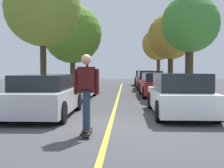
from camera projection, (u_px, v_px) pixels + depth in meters
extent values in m
plane|color=#424244|center=(109.00, 128.00, 7.68)|extent=(80.00, 80.00, 0.00)
cube|color=gold|center=(115.00, 108.00, 11.67)|extent=(0.12, 39.20, 0.01)
cube|color=#B7B7BC|center=(45.00, 100.00, 9.67)|extent=(1.80, 4.19, 0.69)
cube|color=black|center=(46.00, 82.00, 9.73)|extent=(1.58, 2.80, 0.47)
cylinder|color=black|center=(62.00, 112.00, 8.25)|extent=(0.22, 0.64, 0.64)
cylinder|color=black|center=(3.00, 112.00, 8.33)|extent=(0.22, 0.64, 0.64)
cylinder|color=black|center=(78.00, 102.00, 11.04)|extent=(0.22, 0.64, 0.64)
cylinder|color=black|center=(33.00, 101.00, 11.11)|extent=(0.22, 0.64, 0.64)
cube|color=white|center=(76.00, 89.00, 15.57)|extent=(1.75, 4.44, 0.62)
cube|color=black|center=(76.00, 79.00, 15.49)|extent=(1.54, 2.91, 0.44)
cylinder|color=black|center=(88.00, 95.00, 14.02)|extent=(0.22, 0.64, 0.64)
cylinder|color=black|center=(53.00, 95.00, 14.09)|extent=(0.22, 0.64, 0.64)
cylinder|color=black|center=(94.00, 90.00, 17.06)|extent=(0.22, 0.64, 0.64)
cylinder|color=black|center=(66.00, 90.00, 17.13)|extent=(0.22, 0.64, 0.64)
cube|color=white|center=(179.00, 100.00, 9.93)|extent=(1.73, 4.41, 0.65)
cube|color=black|center=(180.00, 82.00, 9.73)|extent=(1.52, 2.60, 0.56)
cylinder|color=black|center=(151.00, 100.00, 11.48)|extent=(0.22, 0.64, 0.64)
cylinder|color=black|center=(193.00, 101.00, 11.40)|extent=(0.22, 0.64, 0.64)
cylinder|color=black|center=(160.00, 111.00, 8.48)|extent=(0.22, 0.64, 0.64)
cylinder|color=black|center=(217.00, 112.00, 8.40)|extent=(0.22, 0.64, 0.64)
cube|color=maroon|center=(157.00, 87.00, 16.79)|extent=(1.84, 4.36, 0.68)
cube|color=black|center=(158.00, 77.00, 16.56)|extent=(1.61, 2.82, 0.47)
cylinder|color=black|center=(141.00, 89.00, 18.29)|extent=(0.23, 0.64, 0.64)
cylinder|color=black|center=(168.00, 89.00, 18.24)|extent=(0.23, 0.64, 0.64)
cylinder|color=black|center=(145.00, 93.00, 15.36)|extent=(0.23, 0.64, 0.64)
cylinder|color=black|center=(177.00, 93.00, 15.31)|extent=(0.23, 0.64, 0.64)
cube|color=maroon|center=(149.00, 82.00, 22.49)|extent=(1.91, 4.47, 0.75)
cube|color=black|center=(150.00, 74.00, 22.29)|extent=(1.67, 2.95, 0.47)
cylinder|color=black|center=(137.00, 84.00, 24.05)|extent=(0.23, 0.64, 0.64)
cylinder|color=black|center=(158.00, 84.00, 23.99)|extent=(0.23, 0.64, 0.64)
cylinder|color=black|center=(139.00, 86.00, 21.01)|extent=(0.23, 0.64, 0.64)
cylinder|color=black|center=(164.00, 86.00, 20.95)|extent=(0.23, 0.64, 0.64)
cube|color=#38383D|center=(145.00, 80.00, 28.26)|extent=(1.94, 4.19, 0.70)
cube|color=black|center=(145.00, 73.00, 28.22)|extent=(1.69, 2.85, 0.54)
cylinder|color=black|center=(136.00, 81.00, 29.69)|extent=(0.24, 0.65, 0.64)
cylinder|color=black|center=(153.00, 81.00, 29.56)|extent=(0.24, 0.65, 0.64)
cylinder|color=black|center=(136.00, 83.00, 26.97)|extent=(0.24, 0.65, 0.64)
cylinder|color=black|center=(155.00, 83.00, 26.84)|extent=(0.24, 0.65, 0.64)
cylinder|color=#3D2D1E|center=(43.00, 65.00, 15.54)|extent=(0.32, 0.32, 3.19)
sphere|color=olive|center=(43.00, 8.00, 15.40)|extent=(3.97, 3.97, 3.97)
cylinder|color=#4C3823|center=(73.00, 68.00, 24.13)|extent=(0.42, 0.42, 2.93)
sphere|color=#4C7A23|center=(72.00, 34.00, 23.99)|extent=(4.73, 4.73, 4.73)
cylinder|color=#4C3823|center=(87.00, 65.00, 33.03)|extent=(0.32, 0.32, 3.77)
sphere|color=olive|center=(87.00, 40.00, 32.89)|extent=(3.03, 3.03, 3.03)
cylinder|color=#3D2D1E|center=(190.00, 68.00, 16.16)|extent=(0.36, 0.36, 2.86)
sphere|color=#3D7F33|center=(190.00, 23.00, 16.04)|extent=(3.12, 3.12, 3.12)
cylinder|color=#3D2D1E|center=(170.00, 68.00, 23.19)|extent=(0.40, 0.40, 2.97)
sphere|color=olive|center=(171.00, 36.00, 23.07)|extent=(3.58, 3.58, 3.58)
cylinder|color=#3D2D1E|center=(158.00, 69.00, 31.84)|extent=(0.37, 0.37, 2.90)
sphere|color=olive|center=(159.00, 44.00, 31.71)|extent=(3.50, 3.50, 3.50)
cylinder|color=#38383D|center=(186.00, 45.00, 17.37)|extent=(0.12, 0.12, 5.67)
cube|color=black|center=(87.00, 132.00, 6.81)|extent=(0.25, 0.85, 0.02)
cylinder|color=beige|center=(84.00, 131.00, 7.16)|extent=(0.03, 0.06, 0.06)
cylinder|color=beige|center=(92.00, 131.00, 7.15)|extent=(0.03, 0.06, 0.06)
cylinder|color=beige|center=(81.00, 138.00, 6.48)|extent=(0.03, 0.06, 0.06)
cylinder|color=beige|center=(89.00, 138.00, 6.47)|extent=(0.03, 0.06, 0.06)
cube|color=#99999E|center=(88.00, 130.00, 7.15)|extent=(0.10, 0.04, 0.02)
cube|color=#99999E|center=(85.00, 136.00, 6.47)|extent=(0.10, 0.04, 0.02)
cube|color=black|center=(87.00, 128.00, 7.03)|extent=(0.11, 0.26, 0.06)
cube|color=black|center=(86.00, 132.00, 6.59)|extent=(0.11, 0.26, 0.06)
cylinder|color=#283351|center=(87.00, 109.00, 6.91)|extent=(0.16, 0.16, 0.88)
cylinder|color=#283351|center=(86.00, 110.00, 6.67)|extent=(0.16, 0.16, 0.88)
cube|color=#511919|center=(86.00, 80.00, 6.75)|extent=(0.41, 0.23, 0.59)
sphere|color=tan|center=(86.00, 59.00, 6.73)|extent=(0.23, 0.23, 0.23)
cylinder|color=#511919|center=(76.00, 82.00, 6.76)|extent=(0.09, 0.09, 0.58)
cylinder|color=#511919|center=(97.00, 82.00, 6.75)|extent=(0.09, 0.09, 0.58)
cube|color=#4C1414|center=(85.00, 79.00, 6.55)|extent=(0.31, 0.19, 0.44)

